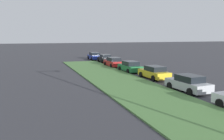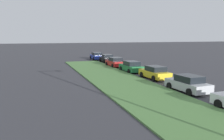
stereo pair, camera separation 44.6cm
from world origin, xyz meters
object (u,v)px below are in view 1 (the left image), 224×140
(parked_car_silver, at_px, (188,83))
(parked_car_blue, at_px, (94,56))
(parked_car_yellow, at_px, (154,72))
(parked_car_green, at_px, (130,67))
(parked_car_red, at_px, (114,62))
(parked_car_black, at_px, (105,59))

(parked_car_silver, xyz_separation_m, parked_car_blue, (29.45, 0.34, 0.00))
(parked_car_yellow, distance_m, parked_car_green, 5.60)
(parked_car_red, distance_m, parked_car_blue, 11.66)
(parked_car_red, height_order, parked_car_blue, same)
(parked_car_silver, relative_size, parked_car_green, 1.01)
(parked_car_green, distance_m, parked_car_blue, 17.44)
(parked_car_yellow, bearing_deg, parked_car_black, -1.68)
(parked_car_red, xyz_separation_m, parked_car_black, (6.05, -0.56, 0.00))
(parked_car_yellow, height_order, parked_car_blue, same)
(parked_car_yellow, height_order, parked_car_green, same)
(parked_car_yellow, xyz_separation_m, parked_car_green, (5.58, 0.49, 0.00))
(parked_car_silver, height_order, parked_car_blue, same)
(parked_car_silver, distance_m, parked_car_green, 12.01)
(parked_car_red, xyz_separation_m, parked_car_blue, (11.66, -0.10, 0.00))
(parked_car_yellow, relative_size, parked_car_blue, 1.01)
(parked_car_green, height_order, parked_car_red, same)
(parked_car_silver, distance_m, parked_car_blue, 29.45)
(parked_car_silver, bearing_deg, parked_car_black, -3.42)
(parked_car_red, bearing_deg, parked_car_black, -6.90)
(parked_car_yellow, distance_m, parked_car_red, 11.38)
(parked_car_silver, bearing_deg, parked_car_blue, -2.48)
(parked_car_black, bearing_deg, parked_car_green, -179.63)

